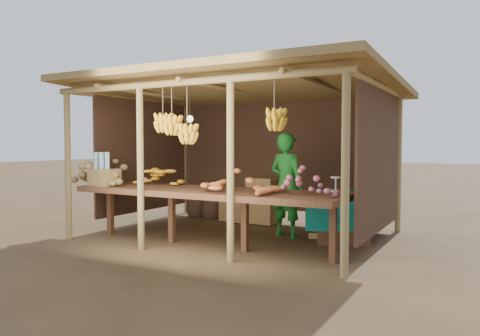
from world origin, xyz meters
The scene contains 13 objects.
ground centered at (0.00, 0.00, 0.00)m, with size 60.00×60.00×0.00m, color brown.
stall_structure centered at (0.06, -0.02, 1.91)m, with size 4.70×3.50×2.43m.
counter centered at (0.00, -0.95, 0.74)m, with size 3.90×1.05×0.80m.
potato_heap centered at (-1.82, -1.05, 0.99)m, with size 1.14×0.68×0.37m, color #957F4D, non-canonical shape.
sweet_potato_heap centered at (0.58, -1.12, 0.98)m, with size 0.98×0.59×0.36m, color #C26331, non-canonical shape.
onion_heap centered at (1.47, -0.99, 0.98)m, with size 0.81×0.49×0.36m, color #C8616F, non-canonical shape.
banana_pile centered at (-1.02, -0.66, 0.97)m, with size 0.65×0.39×0.35m, color yellow, non-canonical shape.
tomato_basin centered at (-1.90, -0.88, 0.88)m, with size 0.36×0.36×0.19m.
bottle_box centered at (-1.63, -1.24, 0.99)m, with size 0.43×0.36×0.50m.
vendor centered at (0.70, 0.21, 0.80)m, with size 0.58×0.38×1.59m, color #1A7925.
tarp_crate centered at (1.54, 0.28, 0.40)m, with size 1.02×0.95×0.97m.
carton_stack centered at (-0.30, 1.06, 0.36)m, with size 1.08×0.44×0.80m.
burlap_sacks centered at (-1.42, 1.13, 0.23)m, with size 0.76×0.40×0.53m.
Camera 1 is at (3.51, -6.33, 1.43)m, focal length 35.00 mm.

